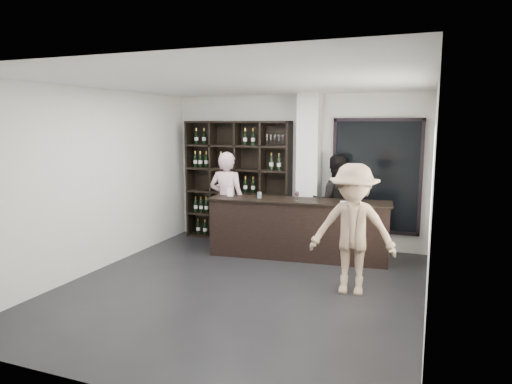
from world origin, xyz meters
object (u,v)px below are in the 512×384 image
at_px(taster_pink, 227,201).
at_px(wine_shelf, 238,181).
at_px(taster_black, 335,204).
at_px(customer, 353,229).
at_px(tasting_counter, 298,229).

bearing_deg(taster_pink, wine_shelf, -86.63).
height_order(taster_black, customer, customer).
height_order(wine_shelf, taster_black, wine_shelf).
relative_size(wine_shelf, customer, 1.32).
relative_size(taster_pink, customer, 1.01).
xyz_separation_m(taster_black, customer, (0.64, -2.00, 0.01)).
distance_m(taster_pink, taster_black, 2.01).
xyz_separation_m(taster_pink, customer, (2.57, -1.45, -0.01)).
xyz_separation_m(wine_shelf, customer, (2.66, -2.17, -0.29)).
bearing_deg(customer, taster_pink, 146.49).
bearing_deg(tasting_counter, wine_shelf, 145.70).
relative_size(taster_black, customer, 0.99).
height_order(tasting_counter, taster_black, taster_black).
relative_size(wine_shelf, tasting_counter, 0.76).
height_order(taster_pink, taster_black, taster_pink).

